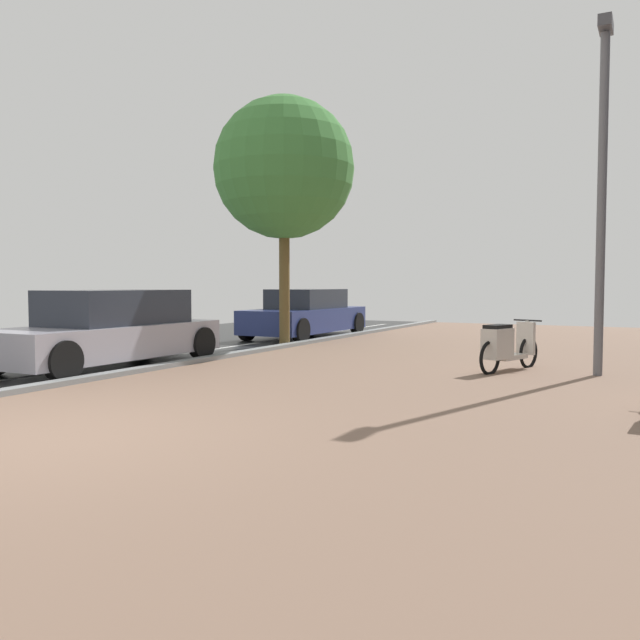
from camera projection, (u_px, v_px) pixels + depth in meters
ground at (153, 460)px, 5.46m from camera, size 21.00×40.00×0.13m
scooter_far at (505, 346)px, 10.81m from camera, size 0.80×1.73×0.87m
parked_car_near at (110, 330)px, 11.52m from camera, size 1.77×4.36×1.35m
parked_car_far at (306, 314)px, 17.90m from camera, size 1.79×4.43×1.31m
lamp_post at (602, 179)px, 10.18m from camera, size 0.20×0.52×5.54m
street_tree at (284, 169)px, 15.16m from camera, size 3.29×3.29×5.80m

